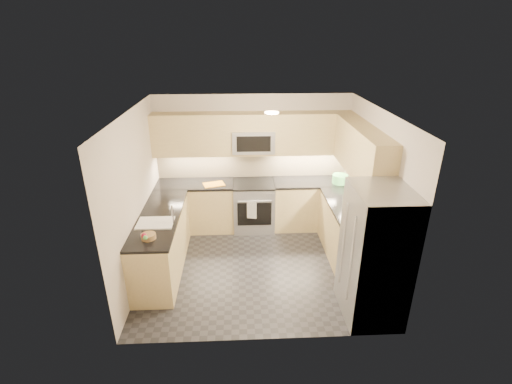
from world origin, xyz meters
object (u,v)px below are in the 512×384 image
at_px(gas_range, 254,206).
at_px(utensil_bowl, 340,179).
at_px(refrigerator, 375,255).
at_px(cutting_board, 214,184).
at_px(microwave, 253,141).
at_px(fruit_basket, 149,236).

xyz_separation_m(gas_range, utensil_bowl, (1.59, -0.10, 0.57)).
xyz_separation_m(refrigerator, cutting_board, (-2.18, 2.35, 0.05)).
bearing_deg(microwave, refrigerator, -60.38).
xyz_separation_m(cutting_board, fruit_basket, (-0.77, -1.88, 0.03)).
distance_m(gas_range, utensil_bowl, 1.69).
bearing_deg(gas_range, utensil_bowl, -3.68).
bearing_deg(refrigerator, microwave, 119.62).
distance_m(cutting_board, fruit_basket, 2.04).
bearing_deg(refrigerator, cutting_board, 132.81).
bearing_deg(refrigerator, utensil_bowl, 86.61).
height_order(microwave, fruit_basket, microwave).
xyz_separation_m(microwave, utensil_bowl, (1.59, -0.23, -0.68)).
xyz_separation_m(refrigerator, fruit_basket, (-2.95, 0.47, 0.08)).
height_order(gas_range, refrigerator, refrigerator).
height_order(gas_range, utensil_bowl, utensil_bowl).
bearing_deg(microwave, cutting_board, -165.00).
height_order(microwave, cutting_board, microwave).
relative_size(microwave, utensil_bowl, 2.70).
relative_size(microwave, refrigerator, 0.42).
xyz_separation_m(microwave, cutting_board, (-0.73, -0.20, -0.75)).
xyz_separation_m(gas_range, fruit_basket, (-1.50, -1.95, 0.52)).
height_order(microwave, refrigerator, microwave).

